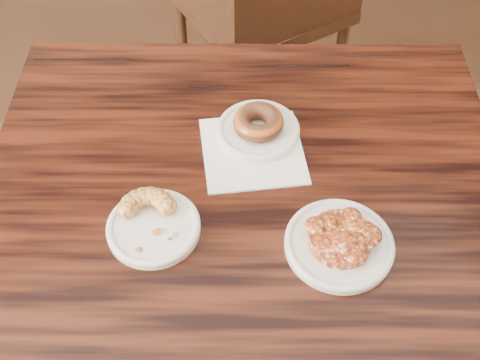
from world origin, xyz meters
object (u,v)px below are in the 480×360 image
object	(u,v)px
glazed_donut	(259,122)
apple_fritter	(341,237)
cafe_table	(244,322)
chair_far	(260,3)
cruller_fragment	(152,220)

from	to	relation	value
glazed_donut	apple_fritter	bearing A→B (deg)	-78.47
cafe_table	chair_far	size ratio (longest dim) A/B	0.99
cafe_table	glazed_donut	xyz separation A→B (m)	(0.07, 0.17, 0.41)
cafe_table	chair_far	xyz separation A→B (m)	(0.32, 0.98, 0.08)
cafe_table	cruller_fragment	xyz separation A→B (m)	(-0.15, 0.02, 0.40)
glazed_donut	cruller_fragment	distance (m)	0.27
cafe_table	glazed_donut	bearing A→B (deg)	83.01
chair_far	apple_fritter	distance (m)	1.14
cafe_table	apple_fritter	xyz separation A→B (m)	(0.13, -0.09, 0.40)
cafe_table	apple_fritter	world-z (taller)	apple_fritter
chair_far	apple_fritter	size ratio (longest dim) A/B	6.61
apple_fritter	cruller_fragment	size ratio (longest dim) A/B	1.24
cafe_table	apple_fritter	distance (m)	0.43
cafe_table	cruller_fragment	distance (m)	0.43
apple_fritter	glazed_donut	bearing A→B (deg)	101.53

